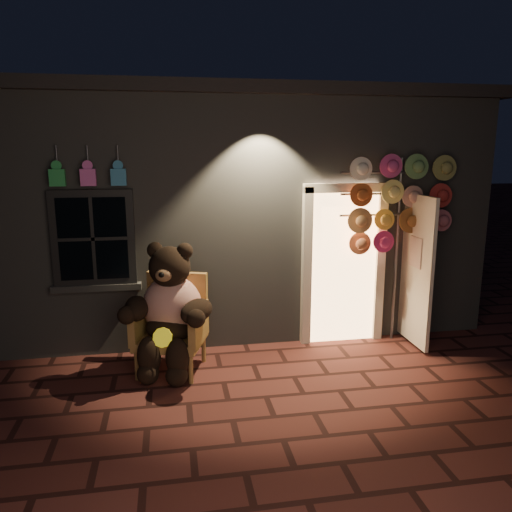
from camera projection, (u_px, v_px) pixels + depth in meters
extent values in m
plane|color=#572721|center=(266.00, 397.00, 5.41)|extent=(60.00, 60.00, 0.00)
cube|color=slate|center=(224.00, 205.00, 8.91)|extent=(7.00, 5.00, 3.30)
cube|color=black|center=(222.00, 104.00, 8.54)|extent=(7.30, 5.30, 0.16)
cube|color=black|center=(94.00, 238.00, 6.16)|extent=(1.00, 0.10, 1.20)
cube|color=black|center=(93.00, 239.00, 6.14)|extent=(0.82, 0.06, 1.02)
cube|color=slate|center=(97.00, 287.00, 6.30)|extent=(1.10, 0.14, 0.08)
cube|color=#FDBB72|center=(342.00, 267.00, 6.84)|extent=(0.92, 0.10, 2.10)
cube|color=beige|center=(307.00, 269.00, 6.71)|extent=(0.12, 0.12, 2.20)
cube|color=beige|center=(379.00, 266.00, 6.88)|extent=(0.12, 0.12, 2.20)
cube|color=beige|center=(346.00, 188.00, 6.57)|extent=(1.16, 0.12, 0.12)
cube|color=beige|center=(417.00, 271.00, 6.62)|extent=(0.05, 0.80, 2.00)
cube|color=green|center=(57.00, 178.00, 5.87)|extent=(0.18, 0.07, 0.20)
cylinder|color=#59595E|center=(57.00, 156.00, 5.88)|extent=(0.02, 0.02, 0.25)
cube|color=#D256AB|center=(88.00, 177.00, 5.93)|extent=(0.18, 0.07, 0.20)
cylinder|color=#59595E|center=(88.00, 156.00, 5.93)|extent=(0.02, 0.02, 0.25)
cube|color=teal|center=(119.00, 177.00, 5.99)|extent=(0.18, 0.07, 0.20)
cylinder|color=#59595E|center=(118.00, 156.00, 5.99)|extent=(0.02, 0.02, 0.25)
cube|color=#96633A|center=(171.00, 339.00, 5.97)|extent=(0.93, 0.90, 0.11)
cube|color=#96633A|center=(178.00, 301.00, 6.21)|extent=(0.74, 0.31, 0.75)
cube|color=#96633A|center=(141.00, 322.00, 5.96)|extent=(0.28, 0.64, 0.43)
cube|color=#96633A|center=(199.00, 324.00, 5.86)|extent=(0.28, 0.64, 0.43)
cylinder|color=#96633A|center=(137.00, 366.00, 5.77)|extent=(0.05, 0.05, 0.34)
cylinder|color=#96633A|center=(191.00, 369.00, 5.69)|extent=(0.05, 0.05, 0.34)
cylinder|color=#96633A|center=(154.00, 346.00, 6.36)|extent=(0.05, 0.05, 0.34)
cylinder|color=#96633A|center=(204.00, 349.00, 6.27)|extent=(0.05, 0.05, 0.34)
ellipsoid|color=#AF2D12|center=(172.00, 306.00, 5.94)|extent=(0.86, 0.76, 0.75)
ellipsoid|color=black|center=(171.00, 326.00, 5.90)|extent=(0.71, 0.66, 0.35)
sphere|color=black|center=(170.00, 267.00, 5.78)|extent=(0.61, 0.61, 0.48)
sphere|color=black|center=(155.00, 250.00, 5.80)|extent=(0.19, 0.19, 0.19)
sphere|color=black|center=(185.00, 251.00, 5.75)|extent=(0.19, 0.19, 0.19)
ellipsoid|color=brown|center=(164.00, 275.00, 5.58)|extent=(0.22, 0.18, 0.15)
ellipsoid|color=black|center=(136.00, 308.00, 5.76)|extent=(0.29, 0.50, 0.27)
ellipsoid|color=black|center=(197.00, 311.00, 5.66)|extent=(0.52, 0.56, 0.27)
ellipsoid|color=black|center=(149.00, 356.00, 5.68)|extent=(0.27, 0.27, 0.46)
ellipsoid|color=black|center=(178.00, 358.00, 5.63)|extent=(0.27, 0.27, 0.46)
sphere|color=black|center=(148.00, 374.00, 5.65)|extent=(0.25, 0.25, 0.25)
sphere|color=black|center=(177.00, 376.00, 5.61)|extent=(0.25, 0.25, 0.25)
cylinder|color=yellow|center=(163.00, 338.00, 5.60)|extent=(0.25, 0.16, 0.22)
cylinder|color=#59595E|center=(397.00, 251.00, 6.82)|extent=(0.04, 0.04, 2.52)
cylinder|color=#59595E|center=(382.00, 172.00, 6.53)|extent=(1.12, 0.03, 0.03)
cylinder|color=#59595E|center=(381.00, 194.00, 6.58)|extent=(1.12, 0.03, 0.03)
cylinder|color=#59595E|center=(380.00, 215.00, 6.64)|extent=(1.12, 0.03, 0.03)
cylinder|color=white|center=(362.00, 169.00, 6.41)|extent=(0.32, 0.11, 0.32)
cylinder|color=#D14388|center=(390.00, 169.00, 6.44)|extent=(0.32, 0.11, 0.32)
cylinder|color=#649654|center=(418.00, 169.00, 6.47)|extent=(0.32, 0.11, 0.32)
cylinder|color=#91904B|center=(442.00, 168.00, 6.60)|extent=(0.32, 0.11, 0.32)
cylinder|color=#CF5F27|center=(362.00, 195.00, 6.45)|extent=(0.32, 0.11, 0.32)
cylinder|color=#FFF07D|center=(390.00, 194.00, 6.48)|extent=(0.32, 0.11, 0.32)
cylinder|color=tan|center=(414.00, 194.00, 6.60)|extent=(0.32, 0.11, 0.32)
cylinder|color=red|center=(442.00, 193.00, 6.64)|extent=(0.32, 0.11, 0.32)
cylinder|color=tan|center=(362.00, 220.00, 6.49)|extent=(0.32, 0.11, 0.32)
cylinder|color=#FFC84D|center=(387.00, 219.00, 6.61)|extent=(0.32, 0.11, 0.32)
cylinder|color=brown|center=(414.00, 218.00, 6.64)|extent=(0.32, 0.11, 0.32)
cylinder|color=#CD6673|center=(441.00, 218.00, 6.68)|extent=(0.32, 0.11, 0.32)
cylinder|color=#C96E44|center=(359.00, 244.00, 6.61)|extent=(0.32, 0.11, 0.32)
cylinder|color=#D5327C|center=(386.00, 243.00, 6.65)|extent=(0.32, 0.11, 0.32)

